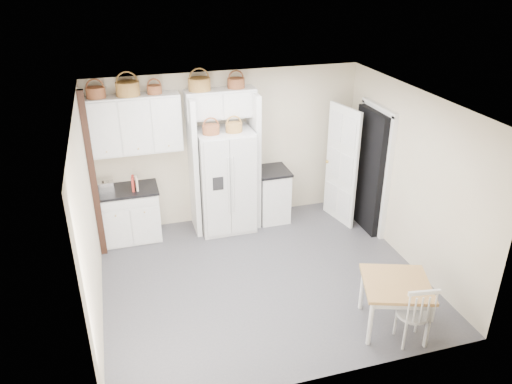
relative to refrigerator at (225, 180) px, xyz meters
name	(u,v)px	position (x,y,z in m)	size (l,w,h in m)	color
floor	(263,278)	(0.15, -1.63, -0.87)	(4.50, 4.50, 0.00)	#3F3E46
ceiling	(264,103)	(0.15, -1.63, 1.73)	(4.50, 4.50, 0.00)	white
wall_back	(228,148)	(0.15, 0.37, 0.43)	(4.50, 4.50, 0.00)	#C6B096
wall_left	(89,220)	(-2.10, -1.63, 0.43)	(4.00, 4.00, 0.00)	#C6B096
wall_right	(410,179)	(2.40, -1.63, 0.43)	(4.00, 4.00, 0.00)	#C6B096
refrigerator	(225,180)	(0.00, 0.00, 0.00)	(0.90, 0.72, 1.73)	silver
base_cab_left	(130,215)	(-1.59, 0.07, -0.44)	(0.92, 0.58, 0.85)	silver
base_cab_right	(272,195)	(0.84, 0.07, -0.42)	(0.51, 0.61, 0.89)	silver
dining_table	(394,305)	(1.40, -3.08, -0.54)	(0.80, 0.80, 0.66)	olive
windsor_chair	(413,314)	(1.48, -3.38, -0.46)	(0.40, 0.36, 0.81)	silver
counter_left	(127,190)	(-1.59, 0.07, 0.01)	(0.96, 0.62, 0.04)	black
counter_right	(272,171)	(0.84, 0.07, 0.05)	(0.55, 0.65, 0.04)	black
toaster	(106,187)	(-1.90, 0.06, 0.11)	(0.23, 0.13, 0.16)	silver
cookbook_red	(133,183)	(-1.49, -0.01, 0.14)	(0.03, 0.16, 0.24)	#AE2920
cookbook_cream	(137,184)	(-1.43, -0.01, 0.13)	(0.03, 0.14, 0.22)	beige
basket_upper_a	(96,93)	(-1.86, 0.20, 1.56)	(0.28, 0.28, 0.16)	brown
basket_upper_b	(128,89)	(-1.40, 0.20, 1.59)	(0.35, 0.35, 0.21)	#9F6E2D
basket_upper_c	(154,90)	(-1.01, 0.20, 1.55)	(0.22, 0.22, 0.13)	brown
basket_bridge_a	(199,84)	(-0.32, 0.20, 1.58)	(0.35, 0.35, 0.19)	#9F6E2D
basket_bridge_b	(236,83)	(0.26, 0.20, 1.56)	(0.27, 0.27, 0.16)	brown
basket_fridge_a	(211,130)	(-0.23, -0.10, 0.94)	(0.27, 0.27, 0.14)	brown
basket_fridge_b	(234,127)	(0.14, -0.10, 0.94)	(0.26, 0.26, 0.14)	#9F6E2D
upper_cabinet	(135,124)	(-1.35, 0.20, 1.03)	(1.40, 0.34, 0.90)	silver
bridge_cabinet	(221,103)	(0.00, 0.20, 1.26)	(1.12, 0.34, 0.45)	silver
fridge_panel_left	(193,167)	(-0.51, 0.07, 0.28)	(0.08, 0.60, 2.30)	silver
fridge_panel_right	(254,160)	(0.51, 0.07, 0.28)	(0.08, 0.60, 2.30)	silver
trim_post	(93,177)	(-2.05, -0.28, 0.43)	(0.09, 0.09, 2.60)	black
doorway_void	(370,171)	(2.31, -0.63, 0.16)	(0.18, 0.85, 2.05)	black
door_slab	(341,166)	(1.95, -0.30, 0.16)	(0.80, 0.04, 2.05)	white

